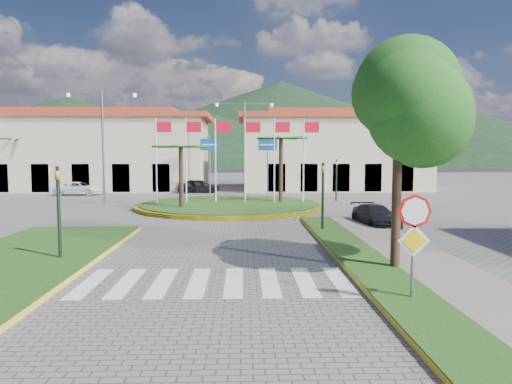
{
  "coord_description": "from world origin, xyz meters",
  "views": [
    {
      "loc": [
        0.86,
        -8.57,
        3.59
      ],
      "look_at": [
        1.34,
        8.0,
        2.21
      ],
      "focal_mm": 32.0,
      "sensor_mm": 36.0,
      "label": 1
    }
  ],
  "objects_px": {
    "deciduous_tree": "(399,100)",
    "car_dark_b": "(341,184)",
    "white_van": "(79,189)",
    "roundabout_island": "(230,205)",
    "car_dark_a": "(199,186)",
    "car_side_right": "(376,215)",
    "stop_sign": "(414,230)"
  },
  "relations": [
    {
      "from": "car_dark_b",
      "to": "deciduous_tree",
      "type": "bearing_deg",
      "value": 177.05
    },
    {
      "from": "roundabout_island",
      "to": "white_van",
      "type": "bearing_deg",
      "value": 144.27
    },
    {
      "from": "roundabout_island",
      "to": "car_side_right",
      "type": "distance_m",
      "value": 11.05
    },
    {
      "from": "car_dark_b",
      "to": "car_side_right",
      "type": "xyz_separation_m",
      "value": [
        -3.12,
        -22.29,
        -0.06
      ]
    },
    {
      "from": "stop_sign",
      "to": "deciduous_tree",
      "type": "height_order",
      "value": "deciduous_tree"
    },
    {
      "from": "roundabout_island",
      "to": "white_van",
      "type": "height_order",
      "value": "roundabout_island"
    },
    {
      "from": "car_side_right",
      "to": "car_dark_a",
      "type": "bearing_deg",
      "value": 110.48
    },
    {
      "from": "white_van",
      "to": "car_side_right",
      "type": "relative_size",
      "value": 1.13
    },
    {
      "from": "roundabout_island",
      "to": "car_dark_b",
      "type": "distance_m",
      "value": 17.71
    },
    {
      "from": "deciduous_tree",
      "to": "car_dark_a",
      "type": "distance_m",
      "value": 30.47
    },
    {
      "from": "roundabout_island",
      "to": "car_dark_b",
      "type": "xyz_separation_m",
      "value": [
        10.61,
        14.17,
        0.42
      ]
    },
    {
      "from": "car_dark_a",
      "to": "roundabout_island",
      "type": "bearing_deg",
      "value": -166.1
    },
    {
      "from": "stop_sign",
      "to": "white_van",
      "type": "xyz_separation_m",
      "value": [
        -18.43,
        29.78,
        -1.22
      ]
    },
    {
      "from": "stop_sign",
      "to": "white_van",
      "type": "distance_m",
      "value": 35.04
    },
    {
      "from": "roundabout_island",
      "to": "deciduous_tree",
      "type": "height_order",
      "value": "deciduous_tree"
    },
    {
      "from": "deciduous_tree",
      "to": "car_dark_b",
      "type": "xyz_separation_m",
      "value": [
        5.12,
        31.17,
        -4.58
      ]
    },
    {
      "from": "car_dark_a",
      "to": "car_dark_b",
      "type": "distance_m",
      "value": 14.05
    },
    {
      "from": "stop_sign",
      "to": "car_side_right",
      "type": "bearing_deg",
      "value": 77.69
    },
    {
      "from": "roundabout_island",
      "to": "white_van",
      "type": "xyz_separation_m",
      "value": [
        -13.54,
        9.74,
        0.4
      ]
    },
    {
      "from": "deciduous_tree",
      "to": "car_dark_b",
      "type": "relative_size",
      "value": 1.88
    },
    {
      "from": "white_van",
      "to": "roundabout_island",
      "type": "bearing_deg",
      "value": -124.42
    },
    {
      "from": "car_dark_a",
      "to": "car_dark_b",
      "type": "height_order",
      "value": "car_dark_a"
    },
    {
      "from": "roundabout_island",
      "to": "car_dark_a",
      "type": "height_order",
      "value": "roundabout_island"
    },
    {
      "from": "deciduous_tree",
      "to": "white_van",
      "type": "height_order",
      "value": "deciduous_tree"
    },
    {
      "from": "car_dark_b",
      "to": "white_van",
      "type": "bearing_deg",
      "value": 106.78
    },
    {
      "from": "stop_sign",
      "to": "deciduous_tree",
      "type": "relative_size",
      "value": 0.39
    },
    {
      "from": "white_van",
      "to": "car_dark_b",
      "type": "relative_size",
      "value": 1.14
    },
    {
      "from": "car_dark_b",
      "to": "stop_sign",
      "type": "bearing_deg",
      "value": 176.88
    },
    {
      "from": "roundabout_island",
      "to": "car_dark_a",
      "type": "bearing_deg",
      "value": 105.3
    },
    {
      "from": "white_van",
      "to": "car_dark_b",
      "type": "xyz_separation_m",
      "value": [
        24.15,
        4.43,
        0.02
      ]
    },
    {
      "from": "deciduous_tree",
      "to": "car_dark_b",
      "type": "bearing_deg",
      "value": 80.68
    },
    {
      "from": "roundabout_island",
      "to": "deciduous_tree",
      "type": "bearing_deg",
      "value": -72.09
    }
  ]
}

